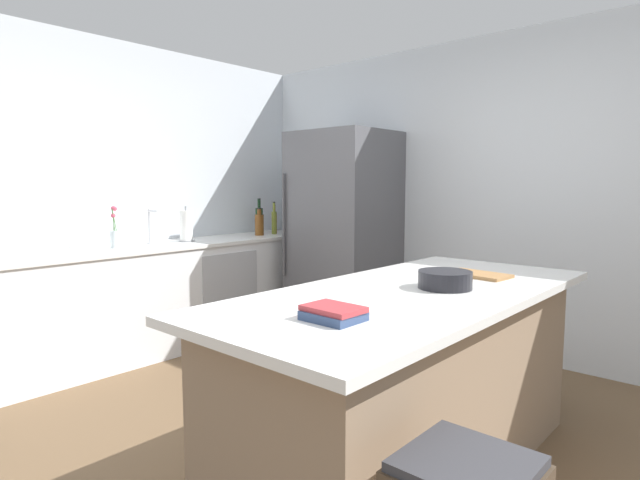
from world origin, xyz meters
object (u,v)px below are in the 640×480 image
object	(u,v)px
whiskey_bottle	(259,224)
sink_faucet	(150,226)
hot_sauce_bottle	(288,225)
refrigerator	(343,235)
cutting_board	(478,274)
mixing_bowl	(445,280)
flower_vase	(115,234)
kitchen_island	(409,380)
olive_oil_bottle	(274,221)
cookbook_stack	(333,313)
wine_bottle	(259,220)
paper_towel_roll	(186,227)
syrup_bottle	(291,223)
vinegar_bottle	(274,222)

from	to	relation	value
whiskey_bottle	sink_faucet	bearing A→B (deg)	-94.65
hot_sauce_bottle	refrigerator	bearing A→B (deg)	-5.59
refrigerator	cutting_board	distance (m)	2.08
refrigerator	mixing_bowl	bearing A→B (deg)	-38.79
flower_vase	kitchen_island	bearing A→B (deg)	3.32
flower_vase	olive_oil_bottle	size ratio (longest dim) A/B	1.01
whiskey_bottle	cookbook_stack	world-z (taller)	whiskey_bottle
sink_faucet	wine_bottle	size ratio (longest dim) A/B	0.83
cookbook_stack	paper_towel_roll	bearing A→B (deg)	156.51
hot_sauce_bottle	cookbook_stack	size ratio (longest dim) A/B	1.02
syrup_bottle	vinegar_bottle	world-z (taller)	vinegar_bottle
wine_bottle	paper_towel_roll	bearing A→B (deg)	-86.24
refrigerator	olive_oil_bottle	distance (m)	0.83
sink_faucet	mixing_bowl	bearing A→B (deg)	-0.80
cookbook_stack	cutting_board	world-z (taller)	cookbook_stack
mixing_bowl	whiskey_bottle	bearing A→B (deg)	156.25
olive_oil_bottle	hot_sauce_bottle	bearing A→B (deg)	87.30
kitchen_island	mixing_bowl	distance (m)	0.52
vinegar_bottle	olive_oil_bottle	distance (m)	0.14
vinegar_bottle	wine_bottle	distance (m)	0.19
kitchen_island	olive_oil_bottle	bearing A→B (deg)	149.56
refrigerator	mixing_bowl	world-z (taller)	refrigerator
kitchen_island	paper_towel_roll	bearing A→B (deg)	169.21
hot_sauce_bottle	syrup_bottle	bearing A→B (deg)	122.00
syrup_bottle	whiskey_bottle	size ratio (longest dim) A/B	0.83
wine_bottle	hot_sauce_bottle	bearing A→B (deg)	63.26
flower_vase	hot_sauce_bottle	size ratio (longest dim) A/B	1.50
sink_faucet	flower_vase	xyz separation A→B (m)	(0.02, -0.33, -0.05)
kitchen_island	paper_towel_roll	size ratio (longest dim) A/B	7.08
paper_towel_roll	cookbook_stack	size ratio (longest dim) A/B	1.43
paper_towel_roll	wine_bottle	xyz separation A→B (m)	(-0.06, 0.91, 0.01)
flower_vase	whiskey_bottle	xyz separation A→B (m)	(0.07, 1.46, 0.00)
sink_faucet	mixing_bowl	size ratio (longest dim) A/B	1.17
vinegar_bottle	cookbook_stack	bearing A→B (deg)	-39.73
flower_vase	whiskey_bottle	distance (m)	1.46
cookbook_stack	mixing_bowl	distance (m)	0.81
paper_towel_roll	cookbook_stack	xyz separation A→B (m)	(2.69, -1.17, -0.11)
syrup_bottle	mixing_bowl	size ratio (longest dim) A/B	0.88
kitchen_island	mixing_bowl	size ratio (longest dim) A/B	8.58
cookbook_stack	cutting_board	size ratio (longest dim) A/B	0.63
refrigerator	syrup_bottle	bearing A→B (deg)	168.22
hot_sauce_bottle	cookbook_stack	distance (m)	3.52
cookbook_stack	sink_faucet	bearing A→B (deg)	162.75
vinegar_bottle	sink_faucet	bearing A→B (deg)	-90.22
kitchen_island	flower_vase	bearing A→B (deg)	-176.68
kitchen_island	refrigerator	bearing A→B (deg)	137.04
refrigerator	wine_bottle	distance (m)	0.97
sink_faucet	flower_vase	world-z (taller)	flower_vase
syrup_bottle	vinegar_bottle	distance (m)	0.20
syrup_bottle	cookbook_stack	xyz separation A→B (m)	(2.68, -2.46, -0.06)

